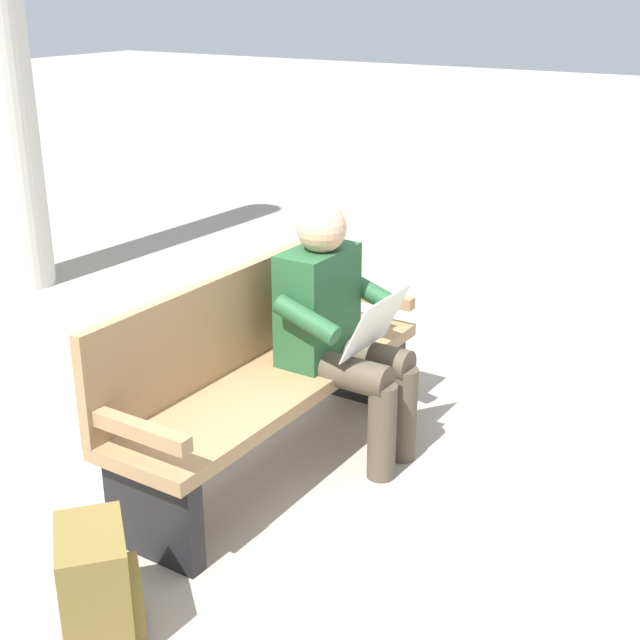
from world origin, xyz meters
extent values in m
plane|color=#A89E8E|center=(0.00, 0.00, 0.00)|extent=(40.00, 40.00, 0.00)
cube|color=#9E7A51|center=(0.00, 0.00, 0.42)|extent=(1.81, 0.50, 0.06)
cube|color=#9E7A51|center=(0.00, -0.21, 0.68)|extent=(1.80, 0.07, 0.45)
cube|color=#9E7A51|center=(-0.85, 0.01, 0.57)|extent=(0.07, 0.48, 0.06)
cube|color=#9E7A51|center=(0.85, -0.01, 0.57)|extent=(0.07, 0.48, 0.06)
cube|color=black|center=(-0.80, 0.01, 0.20)|extent=(0.09, 0.43, 0.39)
cube|color=black|center=(0.80, -0.01, 0.20)|extent=(0.09, 0.43, 0.39)
cube|color=#23512D|center=(-0.27, 0.05, 0.71)|extent=(0.40, 0.23, 0.52)
sphere|color=tan|center=(-0.27, 0.07, 1.07)|extent=(0.22, 0.22, 0.22)
cylinder|color=#4C4233|center=(-0.37, 0.26, 0.47)|extent=(0.16, 0.42, 0.15)
cylinder|color=#4C4233|center=(-0.17, 0.26, 0.47)|extent=(0.16, 0.42, 0.15)
cylinder|color=#4C4233|center=(-0.37, 0.45, 0.23)|extent=(0.13, 0.13, 0.45)
cylinder|color=#4C4233|center=(-0.17, 0.45, 0.23)|extent=(0.13, 0.13, 0.45)
cylinder|color=#23512D|center=(-0.51, 0.16, 0.74)|extent=(0.09, 0.31, 0.18)
cylinder|color=#23512D|center=(-0.03, 0.15, 0.74)|extent=(0.09, 0.31, 0.18)
cube|color=silver|center=(-0.27, 0.35, 0.68)|extent=(0.40, 0.14, 0.27)
cube|color=brown|center=(1.24, 0.13, 0.21)|extent=(0.38, 0.39, 0.42)
cube|color=olive|center=(1.14, 0.22, 0.15)|extent=(0.18, 0.20, 0.19)
camera|label=1|loc=(2.83, 2.00, 2.05)|focal=48.59mm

